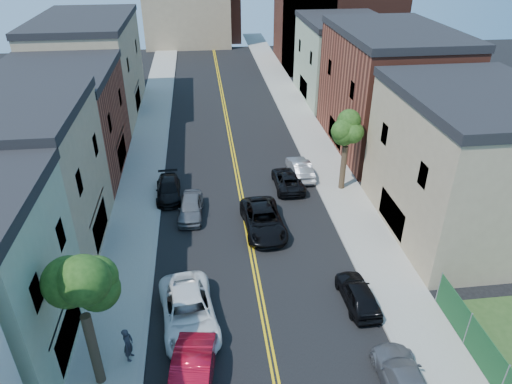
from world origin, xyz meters
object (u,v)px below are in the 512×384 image
object	(u,v)px
silver_car_right	(300,168)
black_suv_lane	(263,220)
red_sedan	(191,380)
black_car_left	(168,189)
white_pickup	(189,312)
grey_car_right	(404,381)
dark_car_right_far	(288,180)
grey_car_left	(191,207)
pedestrian_left	(128,344)
black_car_right	(358,294)

from	to	relation	value
silver_car_right	black_suv_lane	bearing A→B (deg)	58.88
red_sedan	black_car_left	size ratio (longest dim) A/B	1.14
white_pickup	black_car_left	distance (m)	13.46
grey_car_right	dark_car_right_far	size ratio (longest dim) A/B	1.01
white_pickup	black_suv_lane	size ratio (longest dim) A/B	1.05
white_pickup	silver_car_right	xyz separation A→B (m)	(9.02, 15.42, -0.10)
grey_car_left	black_suv_lane	size ratio (longest dim) A/B	0.75
grey_car_left	silver_car_right	world-z (taller)	silver_car_right
white_pickup	silver_car_right	size ratio (longest dim) A/B	1.35
grey_car_right	silver_car_right	distance (m)	20.65
silver_car_right	pedestrian_left	xyz separation A→B (m)	(-11.81, -17.44, 0.35)
black_suv_lane	black_car_left	bearing A→B (deg)	138.33
grey_car_left	pedestrian_left	bearing A→B (deg)	-98.92
white_pickup	dark_car_right_far	world-z (taller)	white_pickup
dark_car_right_far	white_pickup	bearing A→B (deg)	61.07
grey_car_left	pedestrian_left	distance (m)	12.79
black_car_right	pedestrian_left	size ratio (longest dim) A/B	2.19
black_car_right	grey_car_right	bearing A→B (deg)	90.66
black_car_left	dark_car_right_far	size ratio (longest dim) A/B	0.95
white_pickup	black_car_right	xyz separation A→B (m)	(9.13, 0.39, -0.14)
pedestrian_left	red_sedan	bearing A→B (deg)	-114.20
silver_car_right	black_car_left	bearing A→B (deg)	8.72
black_car_right	silver_car_right	size ratio (longest dim) A/B	0.92
grey_car_left	black_car_left	xyz separation A→B (m)	(-1.70, 2.94, -0.07)
white_pickup	silver_car_right	distance (m)	17.86
dark_car_right_far	silver_car_right	bearing A→B (deg)	-128.26
black_car_left	black_car_right	size ratio (longest dim) A/B	1.10
white_pickup	pedestrian_left	size ratio (longest dim) A/B	3.21
red_sedan	dark_car_right_far	size ratio (longest dim) A/B	1.08
white_pickup	dark_car_right_far	distance (m)	15.79
black_car_right	silver_car_right	distance (m)	15.02
silver_car_right	pedestrian_left	world-z (taller)	pedestrian_left
white_pickup	black_car_left	xyz separation A→B (m)	(-1.59, 13.37, -0.18)
red_sedan	dark_car_right_far	xyz separation A→B (m)	(7.60, 17.97, -0.18)
black_car_right	silver_car_right	xyz separation A→B (m)	(-0.11, 15.02, 0.03)
grey_car_left	dark_car_right_far	distance (m)	8.31
black_car_left	black_suv_lane	bearing A→B (deg)	-40.87
white_pickup	red_sedan	bearing A→B (deg)	-95.66
black_car_right	black_suv_lane	world-z (taller)	black_suv_lane
white_pickup	pedestrian_left	xyz separation A→B (m)	(-2.79, -2.02, 0.25)
black_car_right	silver_car_right	world-z (taller)	silver_car_right
grey_car_right	dark_car_right_far	distance (m)	19.09
black_car_left	dark_car_right_far	distance (m)	9.31
silver_car_right	dark_car_right_far	world-z (taller)	silver_car_right
silver_car_right	pedestrian_left	bearing A→B (deg)	53.69
black_car_left	grey_car_left	bearing A→B (deg)	-61.98
red_sedan	grey_car_right	bearing A→B (deg)	1.41
white_pickup	black_suv_lane	distance (m)	9.50
dark_car_right_far	pedestrian_left	size ratio (longest dim) A/B	2.54
silver_car_right	grey_car_left	bearing A→B (deg)	27.03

